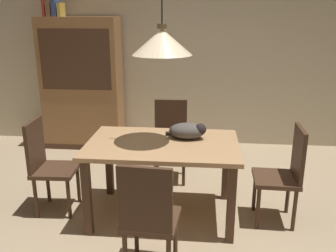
{
  "coord_description": "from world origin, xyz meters",
  "views": [
    {
      "loc": [
        0.3,
        -2.72,
        1.89
      ],
      "look_at": [
        -0.02,
        0.64,
        0.85
      ],
      "focal_mm": 39.1,
      "sensor_mm": 36.0,
      "label": 1
    }
  ],
  "objects_px": {
    "book_brown_thick": "(51,8)",
    "chair_right_side": "(285,171)",
    "chair_far_back": "(170,136)",
    "chair_near_front": "(149,215)",
    "cat_sleeping": "(188,131)",
    "pendant_lamp": "(162,42)",
    "book_red_tall": "(46,6)",
    "chair_left_side": "(47,162)",
    "hutch_bookcase": "(82,86)",
    "dining_table": "(163,153)",
    "book_yellow_short": "(61,10)",
    "book_blue_wide": "(56,7)"
  },
  "relations": [
    {
      "from": "cat_sleeping",
      "to": "pendant_lamp",
      "type": "xyz_separation_m",
      "value": [
        -0.23,
        -0.14,
        0.84
      ]
    },
    {
      "from": "chair_right_side",
      "to": "book_brown_thick",
      "type": "xyz_separation_m",
      "value": [
        -2.85,
        1.88,
        1.45
      ]
    },
    {
      "from": "book_red_tall",
      "to": "chair_left_side",
      "type": "bearing_deg",
      "value": -70.54
    },
    {
      "from": "chair_near_front",
      "to": "book_brown_thick",
      "type": "xyz_separation_m",
      "value": [
        -1.72,
        2.76,
        1.45
      ]
    },
    {
      "from": "chair_near_front",
      "to": "cat_sleeping",
      "type": "relative_size",
      "value": 2.38
    },
    {
      "from": "dining_table",
      "to": "book_red_tall",
      "type": "height_order",
      "value": "book_red_tall"
    },
    {
      "from": "chair_right_side",
      "to": "chair_far_back",
      "type": "bearing_deg",
      "value": 142.11
    },
    {
      "from": "chair_far_back",
      "to": "book_blue_wide",
      "type": "distance_m",
      "value": 2.42
    },
    {
      "from": "chair_near_front",
      "to": "hutch_bookcase",
      "type": "bearing_deg",
      "value": 116.23
    },
    {
      "from": "chair_right_side",
      "to": "chair_far_back",
      "type": "height_order",
      "value": "same"
    },
    {
      "from": "chair_right_side",
      "to": "book_red_tall",
      "type": "distance_m",
      "value": 3.78
    },
    {
      "from": "dining_table",
      "to": "chair_right_side",
      "type": "height_order",
      "value": "chair_right_side"
    },
    {
      "from": "chair_left_side",
      "to": "book_brown_thick",
      "type": "xyz_separation_m",
      "value": [
        -0.6,
        1.88,
        1.45
      ]
    },
    {
      "from": "chair_right_side",
      "to": "pendant_lamp",
      "type": "bearing_deg",
      "value": 179.87
    },
    {
      "from": "book_red_tall",
      "to": "book_brown_thick",
      "type": "height_order",
      "value": "book_red_tall"
    },
    {
      "from": "book_brown_thick",
      "to": "book_blue_wide",
      "type": "bearing_deg",
      "value": 0.0
    },
    {
      "from": "pendant_lamp",
      "to": "book_blue_wide",
      "type": "bearing_deg",
      "value": 131.33
    },
    {
      "from": "chair_near_front",
      "to": "cat_sleeping",
      "type": "height_order",
      "value": "chair_near_front"
    },
    {
      "from": "chair_left_side",
      "to": "hutch_bookcase",
      "type": "relative_size",
      "value": 0.5
    },
    {
      "from": "dining_table",
      "to": "chair_near_front",
      "type": "relative_size",
      "value": 1.51
    },
    {
      "from": "chair_right_side",
      "to": "book_red_tall",
      "type": "bearing_deg",
      "value": 147.24
    },
    {
      "from": "chair_near_front",
      "to": "book_red_tall",
      "type": "bearing_deg",
      "value": 122.96
    },
    {
      "from": "chair_left_side",
      "to": "chair_far_back",
      "type": "bearing_deg",
      "value": 38.1
    },
    {
      "from": "book_yellow_short",
      "to": "book_brown_thick",
      "type": "bearing_deg",
      "value": 180.0
    },
    {
      "from": "dining_table",
      "to": "book_yellow_short",
      "type": "bearing_deg",
      "value": 130.19
    },
    {
      "from": "chair_right_side",
      "to": "chair_left_side",
      "type": "xyz_separation_m",
      "value": [
        -2.26,
        -0.0,
        0.0
      ]
    },
    {
      "from": "chair_near_front",
      "to": "chair_far_back",
      "type": "bearing_deg",
      "value": 89.92
    },
    {
      "from": "book_brown_thick",
      "to": "book_yellow_short",
      "type": "relative_size",
      "value": 1.2
    },
    {
      "from": "chair_right_side",
      "to": "pendant_lamp",
      "type": "relative_size",
      "value": 0.72
    },
    {
      "from": "chair_right_side",
      "to": "chair_far_back",
      "type": "xyz_separation_m",
      "value": [
        -1.13,
        0.88,
        0.0
      ]
    },
    {
      "from": "cat_sleeping",
      "to": "pendant_lamp",
      "type": "bearing_deg",
      "value": -148.16
    },
    {
      "from": "pendant_lamp",
      "to": "hutch_bookcase",
      "type": "relative_size",
      "value": 0.7
    },
    {
      "from": "hutch_bookcase",
      "to": "book_red_tall",
      "type": "height_order",
      "value": "book_red_tall"
    },
    {
      "from": "dining_table",
      "to": "book_brown_thick",
      "type": "distance_m",
      "value": 2.87
    },
    {
      "from": "dining_table",
      "to": "chair_right_side",
      "type": "distance_m",
      "value": 1.14
    },
    {
      "from": "chair_right_side",
      "to": "book_yellow_short",
      "type": "bearing_deg",
      "value": 145.29
    },
    {
      "from": "book_brown_thick",
      "to": "book_yellow_short",
      "type": "distance_m",
      "value": 0.14
    },
    {
      "from": "book_brown_thick",
      "to": "book_yellow_short",
      "type": "xyz_separation_m",
      "value": [
        0.14,
        0.0,
        -0.02
      ]
    },
    {
      "from": "pendant_lamp",
      "to": "book_brown_thick",
      "type": "height_order",
      "value": "pendant_lamp"
    },
    {
      "from": "pendant_lamp",
      "to": "chair_near_front",
      "type": "bearing_deg",
      "value": -90.4
    },
    {
      "from": "pendant_lamp",
      "to": "dining_table",
      "type": "bearing_deg",
      "value": -86.42
    },
    {
      "from": "dining_table",
      "to": "book_red_tall",
      "type": "bearing_deg",
      "value": 133.68
    },
    {
      "from": "book_brown_thick",
      "to": "chair_right_side",
      "type": "bearing_deg",
      "value": -33.37
    },
    {
      "from": "chair_far_back",
      "to": "book_yellow_short",
      "type": "xyz_separation_m",
      "value": [
        -1.58,
        1.0,
        1.43
      ]
    },
    {
      "from": "chair_near_front",
      "to": "chair_left_side",
      "type": "bearing_deg",
      "value": 142.07
    },
    {
      "from": "cat_sleeping",
      "to": "hutch_bookcase",
      "type": "xyz_separation_m",
      "value": [
        -1.59,
        1.73,
        0.06
      ]
    },
    {
      "from": "chair_near_front",
      "to": "pendant_lamp",
      "type": "xyz_separation_m",
      "value": [
        0.01,
        0.88,
        1.15
      ]
    },
    {
      "from": "book_red_tall",
      "to": "book_blue_wide",
      "type": "height_order",
      "value": "book_red_tall"
    },
    {
      "from": "hutch_bookcase",
      "to": "book_brown_thick",
      "type": "bearing_deg",
      "value": 179.76
    },
    {
      "from": "hutch_bookcase",
      "to": "book_brown_thick",
      "type": "height_order",
      "value": "book_brown_thick"
    }
  ]
}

